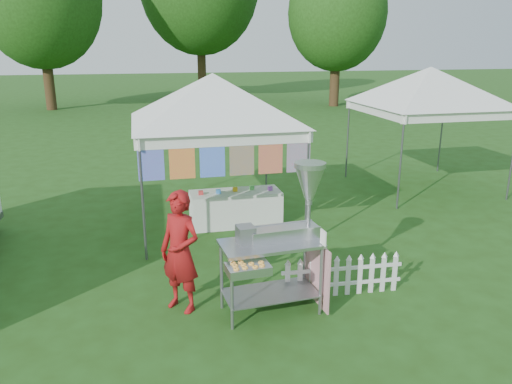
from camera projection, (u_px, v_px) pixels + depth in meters
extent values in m
plane|color=#244814|center=(256.00, 310.00, 6.86)|extent=(120.00, 120.00, 0.00)
cylinder|color=#59595E|center=(143.00, 201.00, 8.18)|extent=(0.04, 0.04, 2.10)
cylinder|color=#59595E|center=(307.00, 189.00, 8.81)|extent=(0.04, 0.04, 2.10)
cylinder|color=#59595E|center=(140.00, 162.00, 10.83)|extent=(0.04, 0.04, 2.10)
cylinder|color=#59595E|center=(266.00, 156.00, 11.46)|extent=(0.04, 0.04, 2.10)
cube|color=white|center=(227.00, 140.00, 8.23)|extent=(3.00, 0.03, 0.22)
cube|color=white|center=(204.00, 116.00, 10.87)|extent=(3.00, 0.03, 0.22)
pyramid|color=white|center=(212.00, 73.00, 9.27)|extent=(4.24, 4.24, 0.90)
cylinder|color=#59595E|center=(227.00, 135.00, 8.20)|extent=(3.00, 0.03, 0.03)
cube|color=purple|center=(151.00, 160.00, 8.02)|extent=(0.42, 0.01, 0.70)
cube|color=red|center=(182.00, 158.00, 8.14)|extent=(0.42, 0.01, 0.70)
cube|color=#1B28DC|center=(212.00, 156.00, 8.25)|extent=(0.42, 0.01, 0.70)
cube|color=#FE9D0D|center=(242.00, 155.00, 8.36)|extent=(0.42, 0.01, 0.70)
cube|color=#B81760|center=(271.00, 153.00, 8.47)|extent=(0.42, 0.01, 0.70)
cube|color=teal|center=(299.00, 152.00, 8.58)|extent=(0.42, 0.01, 0.70)
cylinder|color=#59595E|center=(401.00, 163.00, 10.81)|extent=(0.04, 0.04, 2.10)
cylinder|color=#59595E|center=(348.00, 139.00, 13.45)|extent=(0.04, 0.04, 2.10)
cylinder|color=#59595E|center=(441.00, 135.00, 14.09)|extent=(0.04, 0.04, 2.10)
cube|color=white|center=(463.00, 117.00, 10.85)|extent=(3.00, 0.03, 0.22)
cube|color=white|center=(398.00, 102.00, 13.50)|extent=(3.00, 0.03, 0.22)
pyramid|color=white|center=(431.00, 67.00, 11.89)|extent=(4.24, 4.24, 0.90)
cylinder|color=#59595E|center=(464.00, 113.00, 10.83)|extent=(3.00, 0.03, 0.03)
cylinder|color=#392514|center=(48.00, 73.00, 27.33)|extent=(0.56, 0.56, 3.96)
cylinder|color=#392514|center=(202.00, 62.00, 32.94)|extent=(0.56, 0.56, 4.84)
cylinder|color=#392514|center=(335.00, 76.00, 29.10)|extent=(0.56, 0.56, 3.52)
ellipsoid|color=#27621B|center=(338.00, 13.00, 28.12)|extent=(5.60, 5.60, 6.44)
cylinder|color=gray|center=(232.00, 294.00, 6.27)|extent=(0.05, 0.05, 0.99)
cylinder|color=gray|center=(321.00, 281.00, 6.62)|extent=(0.05, 0.05, 0.99)
cylinder|color=gray|center=(221.00, 275.00, 6.78)|extent=(0.05, 0.05, 0.99)
cylinder|color=gray|center=(304.00, 264.00, 7.13)|extent=(0.05, 0.05, 0.99)
cube|color=gray|center=(270.00, 293.00, 6.76)|extent=(1.30, 0.71, 0.02)
cube|color=#B7B7BC|center=(271.00, 244.00, 6.56)|extent=(1.37, 0.75, 0.04)
cube|color=#B7B7BC|center=(284.00, 233.00, 6.64)|extent=(0.95, 0.34, 0.17)
cube|color=gray|center=(246.00, 235.00, 6.47)|extent=(0.24, 0.26, 0.24)
cylinder|color=gray|center=(309.00, 203.00, 6.63)|extent=(0.06, 0.06, 0.99)
cone|color=#B7B7BC|center=(310.00, 183.00, 6.55)|extent=(0.42, 0.42, 0.44)
cylinder|color=#B7B7BC|center=(310.00, 165.00, 6.48)|extent=(0.45, 0.45, 0.07)
cube|color=#B7B7BC|center=(248.00, 269.00, 6.08)|extent=(0.55, 0.37, 0.11)
cube|color=#C7868D|center=(316.00, 271.00, 6.89)|extent=(0.08, 0.83, 0.89)
cube|color=white|center=(323.00, 238.00, 6.41)|extent=(0.03, 0.16, 0.20)
imported|color=maroon|center=(180.00, 252.00, 6.68)|extent=(0.72, 0.72, 1.69)
cube|color=silver|center=(288.00, 282.00, 7.06)|extent=(0.07, 0.02, 0.56)
cube|color=silver|center=(300.00, 281.00, 7.09)|extent=(0.07, 0.02, 0.56)
cube|color=silver|center=(312.00, 280.00, 7.12)|extent=(0.07, 0.02, 0.56)
cube|color=silver|center=(324.00, 279.00, 7.15)|extent=(0.07, 0.02, 0.56)
cube|color=silver|center=(336.00, 278.00, 7.18)|extent=(0.07, 0.02, 0.56)
cube|color=silver|center=(348.00, 277.00, 7.21)|extent=(0.07, 0.02, 0.56)
cube|color=silver|center=(360.00, 276.00, 7.24)|extent=(0.07, 0.02, 0.56)
cube|color=silver|center=(372.00, 275.00, 7.27)|extent=(0.07, 0.02, 0.56)
cube|color=silver|center=(383.00, 274.00, 7.30)|extent=(0.07, 0.02, 0.56)
cube|color=silver|center=(395.00, 273.00, 7.33)|extent=(0.07, 0.02, 0.56)
cube|color=silver|center=(342.00, 284.00, 7.22)|extent=(1.80, 0.13, 0.05)
cube|color=silver|center=(343.00, 269.00, 7.16)|extent=(1.80, 0.13, 0.05)
cube|color=white|center=(236.00, 208.00, 10.05)|extent=(1.80, 0.70, 0.68)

